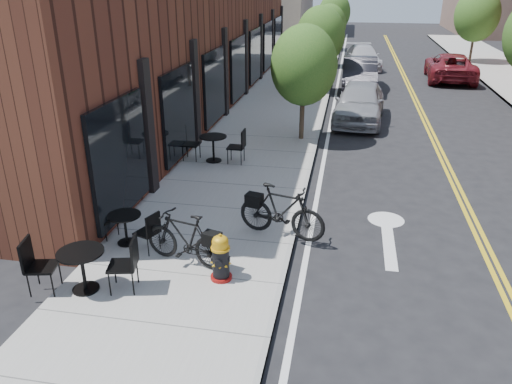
# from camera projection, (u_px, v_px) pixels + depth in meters

# --- Properties ---
(ground) EXTENTS (120.00, 120.00, 0.00)m
(ground) POSITION_uv_depth(u_px,v_px,m) (283.00, 289.00, 9.15)
(ground) COLOR black
(ground) RESTS_ON ground
(sidewalk_near) EXTENTS (4.00, 70.00, 0.12)m
(sidewalk_near) POSITION_uv_depth(u_px,v_px,m) (266.00, 130.00, 18.49)
(sidewalk_near) COLOR #9E9B93
(sidewalk_near) RESTS_ON ground
(building_near) EXTENTS (5.00, 28.00, 7.00)m
(building_near) POSITION_uv_depth(u_px,v_px,m) (179.00, 22.00, 21.49)
(building_near) COLOR #4B2318
(building_near) RESTS_ON ground
(tree_near_a) EXTENTS (2.20, 2.20, 3.81)m
(tree_near_a) POSITION_uv_depth(u_px,v_px,m) (304.00, 66.00, 16.34)
(tree_near_a) COLOR #382B1E
(tree_near_a) RESTS_ON sidewalk_near
(tree_near_b) EXTENTS (2.30, 2.30, 3.98)m
(tree_near_b) POSITION_uv_depth(u_px,v_px,m) (320.00, 36.00, 23.51)
(tree_near_b) COLOR #382B1E
(tree_near_b) RESTS_ON sidewalk_near
(tree_near_c) EXTENTS (2.10, 2.10, 3.67)m
(tree_near_c) POSITION_uv_depth(u_px,v_px,m) (329.00, 25.00, 30.81)
(tree_near_c) COLOR #382B1E
(tree_near_c) RESTS_ON sidewalk_near
(tree_near_d) EXTENTS (2.40, 2.40, 4.11)m
(tree_near_d) POSITION_uv_depth(u_px,v_px,m) (334.00, 12.00, 37.92)
(tree_near_d) COLOR #382B1E
(tree_near_d) RESTS_ON sidewalk_near
(tree_far_c) EXTENTS (2.80, 2.80, 4.62)m
(tree_far_c) POSITION_uv_depth(u_px,v_px,m) (477.00, 15.00, 31.75)
(tree_far_c) COLOR #382B1E
(tree_far_c) RESTS_ON sidewalk_far
(fire_hydrant) EXTENTS (0.44, 0.44, 0.92)m
(fire_hydrant) POSITION_uv_depth(u_px,v_px,m) (221.00, 258.00, 9.10)
(fire_hydrant) COLOR maroon
(fire_hydrant) RESTS_ON sidewalk_near
(bicycle_left) EXTENTS (1.88, 0.97, 1.09)m
(bicycle_left) POSITION_uv_depth(u_px,v_px,m) (185.00, 238.00, 9.56)
(bicycle_left) COLOR black
(bicycle_left) RESTS_ON sidewalk_near
(bicycle_right) EXTENTS (2.03, 1.02, 1.17)m
(bicycle_right) POSITION_uv_depth(u_px,v_px,m) (282.00, 211.00, 10.57)
(bicycle_right) COLOR black
(bicycle_right) RESTS_ON sidewalk_near
(bistro_set_a) EXTENTS (1.93, 0.97, 1.02)m
(bistro_set_a) POSITION_uv_depth(u_px,v_px,m) (82.00, 265.00, 8.74)
(bistro_set_a) COLOR black
(bistro_set_a) RESTS_ON sidewalk_near
(bistro_set_b) EXTENTS (1.63, 0.93, 0.86)m
(bistro_set_b) POSITION_uv_depth(u_px,v_px,m) (125.00, 225.00, 10.34)
(bistro_set_b) COLOR black
(bistro_set_b) RESTS_ON sidewalk_near
(bistro_set_c) EXTENTS (1.89, 0.83, 1.02)m
(bistro_set_c) POSITION_uv_depth(u_px,v_px,m) (213.00, 145.00, 14.99)
(bistro_set_c) COLOR black
(bistro_set_c) RESTS_ON sidewalk_near
(parked_car_a) EXTENTS (2.18, 4.67, 1.55)m
(parked_car_a) POSITION_uv_depth(u_px,v_px,m) (360.00, 102.00, 19.47)
(parked_car_a) COLOR #94959B
(parked_car_a) RESTS_ON ground
(parked_car_b) EXTENTS (1.73, 4.81, 1.58)m
(parked_car_b) POSITION_uv_depth(u_px,v_px,m) (359.00, 74.00, 25.05)
(parked_car_b) COLOR black
(parked_car_b) RESTS_ON ground
(parked_car_c) EXTENTS (2.48, 4.88, 1.36)m
(parked_car_c) POSITION_uv_depth(u_px,v_px,m) (363.00, 57.00, 31.10)
(parked_car_c) COLOR silver
(parked_car_c) RESTS_ON ground
(parked_car_far) EXTENTS (2.74, 5.43, 1.47)m
(parked_car_far) POSITION_uv_depth(u_px,v_px,m) (450.00, 67.00, 27.39)
(parked_car_far) COLOR maroon
(parked_car_far) RESTS_ON ground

